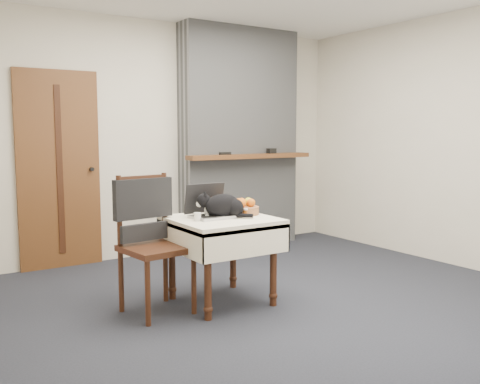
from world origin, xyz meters
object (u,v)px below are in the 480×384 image
object	(u,v)px
fruit_basket	(245,208)
door	(59,170)
cat	(223,206)
chair	(149,224)
cream_jar	(197,217)
laptop	(210,209)
side_table	(222,231)
pill_bottle	(246,213)

from	to	relation	value
fruit_basket	door	bearing A→B (deg)	119.33
cat	fruit_basket	bearing A→B (deg)	34.70
door	chair	xyz separation A→B (m)	(0.22, -1.72, -0.32)
door	cream_jar	size ratio (longest dim) A/B	30.87
cream_jar	fruit_basket	world-z (taller)	fruit_basket
laptop	cream_jar	size ratio (longest dim) A/B	5.80
door	laptop	world-z (taller)	door
side_table	pill_bottle	size ratio (longest dim) A/B	10.64
side_table	chair	distance (m)	0.59
cat	chair	bearing A→B (deg)	-171.72
door	side_table	xyz separation A→B (m)	(0.78, -1.88, -0.41)
side_table	cream_jar	xyz separation A→B (m)	(-0.24, -0.03, 0.15)
laptop	cat	world-z (taller)	laptop
side_table	pill_bottle	bearing A→B (deg)	-27.22
chair	cat	bearing A→B (deg)	-22.63
cat	cream_jar	size ratio (longest dim) A/B	6.18
laptop	chair	xyz separation A→B (m)	(-0.51, 0.07, -0.09)
side_table	laptop	world-z (taller)	laptop
cat	pill_bottle	xyz separation A→B (m)	(0.16, -0.09, -0.06)
cream_jar	fruit_basket	bearing A→B (deg)	8.54
cat	fruit_basket	distance (m)	0.24
side_table	pill_bottle	distance (m)	0.25
cream_jar	chair	distance (m)	0.38
pill_bottle	chair	xyz separation A→B (m)	(-0.73, 0.25, -0.06)
cream_jar	chair	xyz separation A→B (m)	(-0.32, 0.19, -0.06)
side_table	cat	distance (m)	0.21
laptop	side_table	bearing A→B (deg)	-61.49
side_table	fruit_basket	world-z (taller)	fruit_basket
side_table	pill_bottle	world-z (taller)	pill_bottle
fruit_basket	chair	bearing A→B (deg)	171.76
door	side_table	world-z (taller)	door
cream_jar	pill_bottle	distance (m)	0.41
side_table	cream_jar	world-z (taller)	cream_jar
door	laptop	size ratio (longest dim) A/B	5.33
cream_jar	fruit_basket	xyz separation A→B (m)	(0.49, 0.07, 0.02)
cat	door	bearing A→B (deg)	136.95
pill_bottle	chair	bearing A→B (deg)	161.34
cat	pill_bottle	world-z (taller)	cat
laptop	cream_jar	distance (m)	0.22
side_table	cat	xyz separation A→B (m)	(0.02, -0.00, 0.21)
door	cream_jar	world-z (taller)	door
door	cat	distance (m)	2.06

